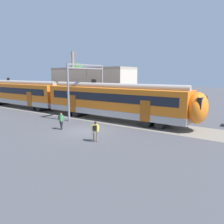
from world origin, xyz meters
TOP-DOWN VIEW (x-y plane):
  - ground_plane at (0.00, 0.00)m, footprint 160.00×160.00m
  - track_bed at (-11.70, 5.60)m, footprint 80.00×4.40m
  - commuter_train at (-9.22, 5.59)m, footprint 38.05×3.07m
  - pedestrian_green at (-2.27, -0.93)m, footprint 0.66×0.54m
  - pedestrian_yellow at (2.95, -2.10)m, footprint 0.52×0.71m
  - catenary_gantry at (-4.56, 5.60)m, footprint 0.24×6.64m
  - background_building at (-9.96, 13.14)m, footprint 14.29×5.00m
  - street_tree_left at (-18.72, 18.90)m, footprint 3.07×3.07m

SIDE VIEW (x-z plane):
  - ground_plane at x=0.00m, z-range 0.00..0.00m
  - track_bed at x=-11.70m, z-range 0.00..0.01m
  - pedestrian_green at x=-2.27m, z-range 0.16..1.82m
  - pedestrian_yellow at x=2.95m, z-range 0.16..1.82m
  - commuter_train at x=-9.22m, z-range -0.11..4.62m
  - background_building at x=-9.96m, z-range -1.39..7.81m
  - catenary_gantry at x=-4.56m, z-range 1.05..7.58m
  - street_tree_left at x=-18.72m, z-range 2.20..9.81m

